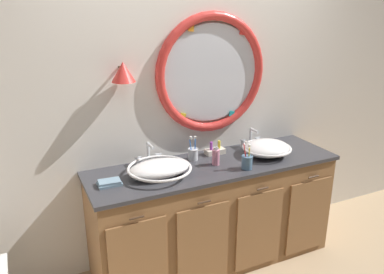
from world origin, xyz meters
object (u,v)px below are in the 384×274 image
sink_basin_left (160,168)px  toiletry_basket (215,151)px  soap_dispenser (216,157)px  toothbrush_holder_right (247,162)px  toothbrush_holder_left (193,153)px  sink_basin_right (267,148)px  folded_hand_towel (109,183)px

sink_basin_left → toiletry_basket: 0.60m
sink_basin_left → soap_dispenser: (0.46, 0.00, 0.01)m
toothbrush_holder_right → sink_basin_left: bearing=165.3°
toothbrush_holder_left → soap_dispenser: (0.12, -0.16, 0.01)m
toothbrush_holder_right → soap_dispenser: (-0.17, 0.17, 0.01)m
sink_basin_right → toothbrush_holder_left: toothbrush_holder_left is taller
sink_basin_right → toiletry_basket: (-0.37, 0.20, -0.03)m
sink_basin_left → sink_basin_right: sink_basin_right is taller
sink_basin_right → soap_dispenser: (-0.47, 0.00, 0.00)m
folded_hand_towel → sink_basin_left: bearing=0.3°
folded_hand_towel → toiletry_basket: bearing=12.5°
toothbrush_holder_left → soap_dispenser: toothbrush_holder_left is taller
toothbrush_holder_left → folded_hand_towel: size_ratio=1.25×
toothbrush_holder_right → soap_dispenser: toothbrush_holder_right is taller
sink_basin_right → toothbrush_holder_left: 0.61m
soap_dispenser → toiletry_basket: (0.10, 0.20, -0.04)m
sink_basin_left → folded_hand_towel: size_ratio=2.91×
soap_dispenser → toiletry_basket: soap_dispenser is taller
sink_basin_left → folded_hand_towel: bearing=-179.7°
sink_basin_right → soap_dispenser: soap_dispenser is taller
sink_basin_left → toothbrush_holder_left: 0.38m
sink_basin_left → soap_dispenser: bearing=0.4°
toothbrush_holder_left → toiletry_basket: size_ratio=1.23×
sink_basin_right → toothbrush_holder_left: size_ratio=2.00×
toothbrush_holder_right → folded_hand_towel: size_ratio=1.38×
folded_hand_towel → toiletry_basket: 0.96m
toothbrush_holder_right → sink_basin_right: bearing=29.2°
sink_basin_left → sink_basin_right: 0.93m
sink_basin_right → toiletry_basket: size_ratio=2.46×
sink_basin_right → toothbrush_holder_right: size_ratio=1.80×
sink_basin_left → sink_basin_right: bearing=-0.0°
folded_hand_towel → toothbrush_holder_left: bearing=13.2°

